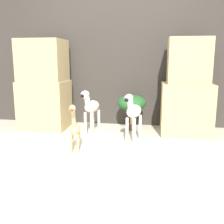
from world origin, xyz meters
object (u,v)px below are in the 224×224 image
(giraffe_figurine, at_px, (74,127))
(potted_palm_front, at_px, (132,104))
(zebra_left, at_px, (91,107))
(zebra_right, at_px, (133,111))

(giraffe_figurine, height_order, potted_palm_front, giraffe_figurine)
(zebra_left, xyz_separation_m, giraffe_figurine, (-0.03, -0.76, -0.11))
(zebra_right, height_order, zebra_left, same)
(giraffe_figurine, bearing_deg, potted_palm_front, 61.66)
(potted_palm_front, bearing_deg, zebra_right, -84.11)
(giraffe_figurine, bearing_deg, zebra_right, 35.81)
(zebra_left, bearing_deg, zebra_right, -22.66)
(zebra_left, height_order, potted_palm_front, zebra_left)
(zebra_right, bearing_deg, potted_palm_front, 95.89)
(zebra_right, distance_m, potted_palm_front, 0.64)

